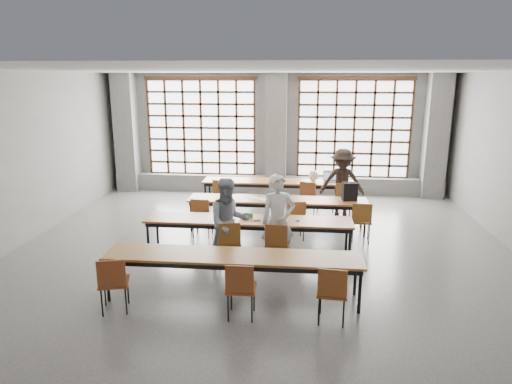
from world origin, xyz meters
TOP-DOWN VIEW (x-y plane):
  - floor at (0.00, 0.00)m, footprint 11.00×11.00m
  - ceiling at (0.00, 0.00)m, footprint 11.00×11.00m
  - wall_back at (0.00, 5.50)m, footprint 10.00×0.00m
  - wall_front at (0.00, -5.50)m, footprint 10.00×0.00m
  - wall_left at (-5.00, 0.00)m, footprint 0.00×11.00m
  - column_left at (-4.50, 5.22)m, footprint 0.60×0.55m
  - column_mid at (0.00, 5.22)m, footprint 0.60×0.55m
  - column_right at (4.50, 5.22)m, footprint 0.60×0.55m
  - window_left at (-2.25, 5.42)m, footprint 3.32×0.12m
  - window_right at (2.25, 5.42)m, footprint 3.32×0.12m
  - sill_ledge at (0.00, 5.30)m, footprint 9.80×0.35m
  - desk_row_a at (0.17, 3.67)m, footprint 4.00×0.70m
  - desk_row_b at (0.22, 1.84)m, footprint 4.00×0.70m
  - desk_row_c at (-0.26, 0.31)m, footprint 4.00×0.70m
  - desk_row_d at (-0.29, -1.52)m, footprint 4.00×0.70m
  - chair_back_left at (-1.24, 3.04)m, footprint 0.49×0.49m
  - chair_back_mid at (0.95, 3.04)m, footprint 0.52×0.52m
  - chair_back_right at (1.78, 3.04)m, footprint 0.48×0.48m
  - chair_mid_left at (-1.38, 1.21)m, footprint 0.43×0.44m
  - chair_mid_centre at (0.64, 1.21)m, footprint 0.50×0.50m
  - chair_mid_right at (2.02, 1.21)m, footprint 0.45×0.46m
  - chair_front_left at (-0.54, -0.31)m, footprint 0.51×0.51m
  - chair_front_right at (0.34, -0.32)m, footprint 0.46×0.46m
  - chair_near_left at (-1.97, -2.14)m, footprint 0.52×0.52m
  - chair_near_mid at (-0.09, -2.15)m, footprint 0.42×0.43m
  - chair_near_right at (1.20, -2.14)m, footprint 0.46×0.47m
  - student_male at (0.34, -0.19)m, footprint 0.73×0.59m
  - student_female at (-0.56, -0.19)m, footprint 0.97×0.88m
  - student_back at (1.77, 3.17)m, footprint 1.11×0.68m
  - laptop_front at (0.29, 0.42)m, footprint 0.36×0.31m
  - laptop_back at (1.52, 3.78)m, footprint 0.38×0.32m
  - mouse at (0.69, 0.29)m, footprint 0.12×0.10m
  - green_box at (-0.31, 0.39)m, footprint 0.27×0.16m
  - phone at (-0.08, 0.21)m, footprint 0.14×0.10m
  - paper_sheet_a at (-0.38, 1.89)m, footprint 0.33×0.27m
  - paper_sheet_b at (-0.08, 1.79)m, footprint 0.36×0.33m
  - backpack at (1.82, 1.89)m, footprint 0.35×0.25m
  - plastic_bag at (1.07, 3.72)m, footprint 0.32×0.29m
  - red_pouch at (-1.99, -2.07)m, footprint 0.21×0.13m

SIDE VIEW (x-z plane):
  - floor at x=0.00m, z-range 0.00..0.00m
  - sill_ledge at x=0.00m, z-range 0.00..0.50m
  - red_pouch at x=-1.99m, z-range 0.47..0.53m
  - chair_back_left at x=-1.24m, z-range 0.10..0.98m
  - chair_back_mid at x=0.95m, z-range 0.10..0.98m
  - chair_back_right at x=1.78m, z-range 0.10..0.98m
  - chair_mid_left at x=-1.38m, z-range 0.10..0.98m
  - chair_mid_centre at x=0.64m, z-range 0.10..0.98m
  - chair_mid_right at x=2.02m, z-range 0.10..0.98m
  - chair_front_left at x=-0.54m, z-range 0.10..0.98m
  - chair_front_right at x=0.34m, z-range 0.10..0.98m
  - chair_near_left at x=-1.97m, z-range 0.10..0.98m
  - chair_near_mid at x=-0.09m, z-range 0.10..0.98m
  - chair_near_right at x=1.20m, z-range 0.10..0.98m
  - desk_row_a at x=0.17m, z-range 0.30..1.03m
  - desk_row_b at x=0.22m, z-range 0.30..1.03m
  - desk_row_c at x=-0.26m, z-range 0.30..1.03m
  - desk_row_d at x=-0.29m, z-range 0.30..1.03m
  - paper_sheet_a at x=-0.38m, z-range 0.73..0.73m
  - paper_sheet_b at x=-0.08m, z-range 0.73..0.73m
  - phone at x=-0.08m, z-range 0.73..0.74m
  - mouse at x=0.69m, z-range 0.73..0.77m
  - green_box at x=-0.31m, z-range 0.73..0.82m
  - laptop_front at x=0.29m, z-range 0.66..0.92m
  - laptop_back at x=1.52m, z-range 0.66..0.92m
  - student_female at x=-0.56m, z-range 0.00..1.64m
  - student_back at x=1.77m, z-range 0.00..1.68m
  - student_male at x=0.34m, z-range 0.00..1.73m
  - plastic_bag at x=1.07m, z-range 0.73..1.02m
  - backpack at x=1.82m, z-range 0.73..1.13m
  - wall_back at x=0.00m, z-range -3.25..6.75m
  - wall_front at x=0.00m, z-range -3.25..6.75m
  - wall_left at x=-5.00m, z-range -3.75..7.25m
  - column_left at x=-4.50m, z-range 0.00..3.50m
  - column_mid at x=0.00m, z-range 0.00..3.50m
  - column_right at x=4.50m, z-range 0.00..3.50m
  - window_left at x=-2.25m, z-range 0.40..3.40m
  - window_right at x=2.25m, z-range 0.40..3.40m
  - ceiling at x=0.00m, z-range 3.50..3.50m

